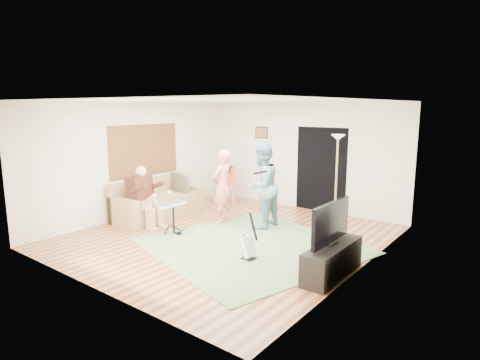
# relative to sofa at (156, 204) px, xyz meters

# --- Properties ---
(floor) EXTENTS (6.00, 6.00, 0.00)m
(floor) POSITION_rel_sofa_xyz_m (2.30, -0.12, -0.30)
(floor) COLOR brown
(floor) RESTS_ON ground
(walls) EXTENTS (5.50, 6.00, 2.70)m
(walls) POSITION_rel_sofa_xyz_m (2.30, -0.12, 1.05)
(walls) COLOR white
(walls) RESTS_ON floor
(ceiling) EXTENTS (6.00, 6.00, 0.00)m
(ceiling) POSITION_rel_sofa_xyz_m (2.30, -0.12, 2.40)
(ceiling) COLOR white
(ceiling) RESTS_ON walls
(window_blinds) EXTENTS (0.00, 2.05, 2.05)m
(window_blinds) POSITION_rel_sofa_xyz_m (-0.45, 0.08, 1.25)
(window_blinds) COLOR brown
(window_blinds) RESTS_ON walls
(doorway) EXTENTS (2.10, 0.00, 2.10)m
(doorway) POSITION_rel_sofa_xyz_m (2.85, 2.87, 0.75)
(doorway) COLOR black
(doorway) RESTS_ON walls
(picture_frame) EXTENTS (0.42, 0.03, 0.32)m
(picture_frame) POSITION_rel_sofa_xyz_m (1.05, 2.87, 1.60)
(picture_frame) COLOR #3F2314
(picture_frame) RESTS_ON walls
(area_rug) EXTENTS (4.31, 4.24, 0.02)m
(area_rug) POSITION_rel_sofa_xyz_m (3.02, -0.30, -0.29)
(area_rug) COLOR #5E7B4B
(area_rug) RESTS_ON floor
(sofa) EXTENTS (0.91, 2.21, 0.89)m
(sofa) POSITION_rel_sofa_xyz_m (0.00, 0.00, 0.00)
(sofa) COLOR #A68453
(sofa) RESTS_ON floor
(drummer) EXTENTS (0.86, 0.48, 1.32)m
(drummer) POSITION_rel_sofa_xyz_m (0.42, -0.65, 0.22)
(drummer) COLOR #4E2215
(drummer) RESTS_ON sofa
(drum_kit) EXTENTS (0.36, 0.64, 0.66)m
(drum_kit) POSITION_rel_sofa_xyz_m (1.30, -0.65, -0.01)
(drum_kit) COLOR black
(drum_kit) RESTS_ON floor
(singer) EXTENTS (0.41, 0.61, 1.66)m
(singer) POSITION_rel_sofa_xyz_m (1.56, 0.62, 0.53)
(singer) COLOR #F6796B
(singer) RESTS_ON floor
(microphone) EXTENTS (0.06, 0.06, 0.24)m
(microphone) POSITION_rel_sofa_xyz_m (1.76, 0.62, 0.94)
(microphone) COLOR black
(microphone) RESTS_ON singer
(guitarist) EXTENTS (0.71, 0.91, 1.85)m
(guitarist) POSITION_rel_sofa_xyz_m (2.50, 0.78, 0.63)
(guitarist) COLOR #6E8AA1
(guitarist) RESTS_ON floor
(guitar_held) EXTENTS (0.14, 0.60, 0.26)m
(guitar_held) POSITION_rel_sofa_xyz_m (2.70, 0.78, 0.96)
(guitar_held) COLOR white
(guitar_held) RESTS_ON guitarist
(guitar_spare) EXTENTS (0.30, 0.27, 0.84)m
(guitar_spare) POSITION_rel_sofa_xyz_m (3.38, -0.86, -0.06)
(guitar_spare) COLOR black
(guitar_spare) RESTS_ON floor
(torchiere_lamp) EXTENTS (0.36, 0.36, 1.99)m
(torchiere_lamp) POSITION_rel_sofa_xyz_m (3.56, 2.20, 1.07)
(torchiere_lamp) COLOR black
(torchiere_lamp) RESTS_ON floor
(dining_chair) EXTENTS (0.58, 0.61, 1.05)m
(dining_chair) POSITION_rel_sofa_xyz_m (0.46, 2.01, 0.08)
(dining_chair) COLOR tan
(dining_chair) RESTS_ON floor
(tv_cabinet) EXTENTS (0.40, 1.40, 0.50)m
(tv_cabinet) POSITION_rel_sofa_xyz_m (4.80, -0.61, -0.05)
(tv_cabinet) COLOR black
(tv_cabinet) RESTS_ON floor
(television) EXTENTS (0.06, 1.16, 0.63)m
(television) POSITION_rel_sofa_xyz_m (4.75, -0.61, 0.55)
(television) COLOR black
(television) RESTS_ON tv_cabinet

